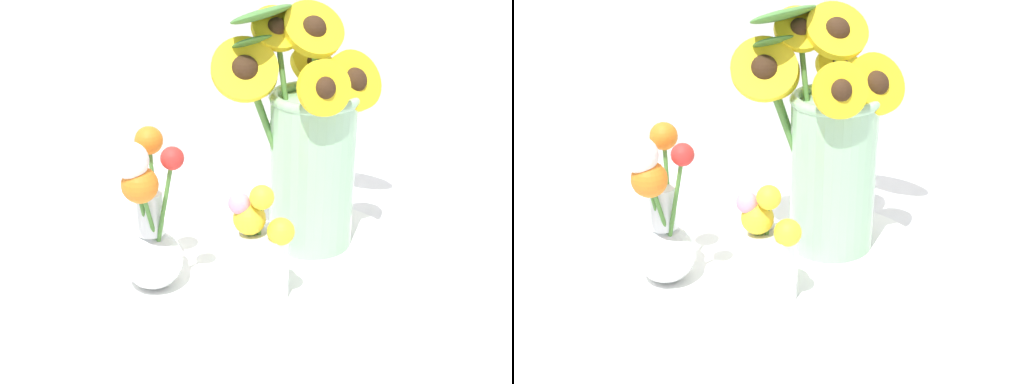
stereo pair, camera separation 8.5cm
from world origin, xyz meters
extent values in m
plane|color=silver|center=(0.00, 0.00, 0.00)|extent=(6.00, 6.00, 0.00)
cylinder|color=white|center=(0.00, 0.07, 0.01)|extent=(0.44, 0.44, 0.02)
cylinder|color=#99CC9E|center=(0.09, 0.11, 0.12)|extent=(0.11, 0.11, 0.20)
torus|color=#99CC9E|center=(0.09, 0.11, 0.22)|extent=(0.11, 0.11, 0.01)
cylinder|color=#568E42|center=(0.04, 0.11, 0.16)|extent=(0.07, 0.03, 0.19)
cylinder|color=yellow|center=(0.01, 0.13, 0.26)|extent=(0.10, 0.06, 0.09)
sphere|color=#382314|center=(0.01, 0.13, 0.26)|extent=(0.03, 0.03, 0.03)
cylinder|color=#568E42|center=(0.09, 0.13, 0.15)|extent=(0.05, 0.06, 0.17)
cylinder|color=yellow|center=(0.12, 0.16, 0.24)|extent=(0.08, 0.06, 0.06)
sphere|color=#382314|center=(0.12, 0.16, 0.24)|extent=(0.03, 0.03, 0.03)
cylinder|color=#568E42|center=(0.10, 0.11, 0.18)|extent=(0.01, 0.05, 0.24)
cylinder|color=yellow|center=(0.10, 0.13, 0.30)|extent=(0.08, 0.06, 0.06)
sphere|color=#382314|center=(0.10, 0.13, 0.30)|extent=(0.03, 0.03, 0.03)
cylinder|color=#568E42|center=(0.10, 0.09, 0.14)|extent=(0.07, 0.01, 0.19)
cylinder|color=yellow|center=(0.14, 0.09, 0.24)|extent=(0.09, 0.05, 0.09)
sphere|color=#382314|center=(0.14, 0.09, 0.24)|extent=(0.03, 0.03, 0.03)
cylinder|color=#568E42|center=(0.05, 0.12, 0.15)|extent=(0.05, 0.06, 0.18)
cylinder|color=yellow|center=(0.02, 0.15, 0.25)|extent=(0.09, 0.06, 0.07)
sphere|color=#382314|center=(0.02, 0.15, 0.25)|extent=(0.03, 0.03, 0.03)
cylinder|color=#568E42|center=(0.08, 0.08, 0.15)|extent=(0.02, 0.06, 0.20)
cylinder|color=yellow|center=(0.08, 0.05, 0.25)|extent=(0.07, 0.03, 0.07)
sphere|color=#382314|center=(0.08, 0.05, 0.25)|extent=(0.03, 0.03, 0.03)
cylinder|color=#568E42|center=(0.06, 0.12, 0.18)|extent=(0.02, 0.06, 0.23)
cylinder|color=yellow|center=(0.06, 0.15, 0.30)|extent=(0.07, 0.05, 0.05)
sphere|color=#382314|center=(0.06, 0.15, 0.30)|extent=(0.03, 0.03, 0.03)
ellipsoid|color=#477F38|center=(0.04, 0.15, 0.32)|extent=(0.15, 0.15, 0.05)
ellipsoid|color=#477F38|center=(0.04, 0.16, 0.28)|extent=(0.12, 0.12, 0.06)
cylinder|color=white|center=(-0.02, 0.01, 0.06)|extent=(0.06, 0.06, 0.08)
cylinder|color=#4C8438|center=(-0.03, 0.01, 0.09)|extent=(0.03, 0.02, 0.10)
sphere|color=pink|center=(-0.05, 0.02, 0.14)|extent=(0.03, 0.03, 0.03)
cylinder|color=#4C8438|center=(-0.03, 0.01, 0.08)|extent=(0.02, 0.01, 0.08)
sphere|color=yellow|center=(-0.04, 0.01, 0.12)|extent=(0.04, 0.04, 0.04)
cylinder|color=#4C8438|center=(-0.01, 0.00, 0.08)|extent=(0.01, 0.02, 0.06)
sphere|color=yellow|center=(-0.01, -0.01, 0.11)|extent=(0.03, 0.03, 0.03)
cylinder|color=#4C8438|center=(-0.02, 0.02, 0.08)|extent=(0.01, 0.01, 0.06)
sphere|color=white|center=(-0.02, 0.03, 0.11)|extent=(0.03, 0.03, 0.03)
cylinder|color=#4C8438|center=(-0.03, 0.01, 0.10)|extent=(0.01, 0.02, 0.10)
sphere|color=yellow|center=(-0.03, 0.00, 0.15)|extent=(0.03, 0.03, 0.03)
sphere|color=white|center=(-0.13, 0.08, 0.05)|extent=(0.07, 0.07, 0.07)
cylinder|color=white|center=(-0.13, 0.08, 0.12)|extent=(0.03, 0.03, 0.05)
cylinder|color=#4C8438|center=(-0.13, 0.07, 0.10)|extent=(0.03, 0.04, 0.12)
sphere|color=orange|center=(-0.15, 0.05, 0.17)|extent=(0.04, 0.04, 0.04)
cylinder|color=#4C8438|center=(-0.12, 0.06, 0.13)|extent=(0.03, 0.02, 0.12)
sphere|color=red|center=(-0.11, 0.05, 0.19)|extent=(0.03, 0.03, 0.03)
cylinder|color=#4C8438|center=(-0.12, 0.09, 0.12)|extent=(0.01, 0.03, 0.15)
sphere|color=orange|center=(-0.12, 0.10, 0.20)|extent=(0.03, 0.03, 0.03)
cylinder|color=#4C8438|center=(-0.14, 0.07, 0.13)|extent=(0.03, 0.03, 0.13)
sphere|color=white|center=(-0.16, 0.05, 0.20)|extent=(0.04, 0.04, 0.04)
camera|label=1|loc=(-0.31, -0.64, 0.49)|focal=50.00mm
camera|label=2|loc=(-0.23, -0.67, 0.49)|focal=50.00mm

